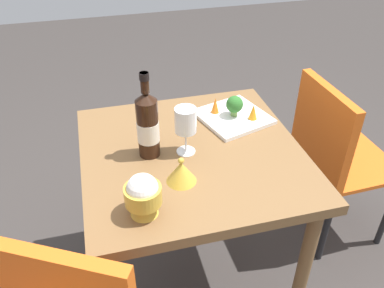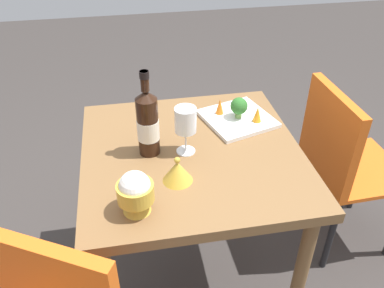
# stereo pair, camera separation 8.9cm
# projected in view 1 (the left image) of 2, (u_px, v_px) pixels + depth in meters

# --- Properties ---
(ground_plane) EXTENTS (8.00, 8.00, 0.00)m
(ground_plane) POSITION_uv_depth(u_px,v_px,m) (192.00, 280.00, 1.89)
(ground_plane) COLOR #383330
(dining_table) EXTENTS (0.79, 0.79, 0.75)m
(dining_table) POSITION_uv_depth(u_px,v_px,m) (192.00, 173.00, 1.52)
(dining_table) COLOR brown
(dining_table) RESTS_ON ground_plane
(chair_near_window) EXTENTS (0.41, 0.41, 0.85)m
(chair_near_window) POSITION_uv_depth(u_px,v_px,m) (332.00, 149.00, 1.84)
(chair_near_window) COLOR orange
(chair_near_window) RESTS_ON ground_plane
(wine_bottle) EXTENTS (0.08, 0.08, 0.32)m
(wine_bottle) POSITION_uv_depth(u_px,v_px,m) (148.00, 125.00, 1.37)
(wine_bottle) COLOR black
(wine_bottle) RESTS_ON dining_table
(wine_glass) EXTENTS (0.08, 0.08, 0.18)m
(wine_glass) POSITION_uv_depth(u_px,v_px,m) (186.00, 122.00, 1.38)
(wine_glass) COLOR white
(wine_glass) RESTS_ON dining_table
(rice_bowl) EXTENTS (0.11, 0.11, 0.14)m
(rice_bowl) POSITION_uv_depth(u_px,v_px,m) (143.00, 195.00, 1.16)
(rice_bowl) COLOR gold
(rice_bowl) RESTS_ON dining_table
(rice_bowl_lid) EXTENTS (0.10, 0.10, 0.09)m
(rice_bowl_lid) POSITION_uv_depth(u_px,v_px,m) (181.00, 172.00, 1.30)
(rice_bowl_lid) COLOR gold
(rice_bowl_lid) RESTS_ON dining_table
(serving_plate) EXTENTS (0.31, 0.31, 0.02)m
(serving_plate) POSITION_uv_depth(u_px,v_px,m) (233.00, 117.00, 1.63)
(serving_plate) COLOR white
(serving_plate) RESTS_ON dining_table
(broccoli_floret) EXTENTS (0.07, 0.07, 0.09)m
(broccoli_floret) POSITION_uv_depth(u_px,v_px,m) (235.00, 105.00, 1.60)
(broccoli_floret) COLOR #729E4C
(broccoli_floret) RESTS_ON serving_plate
(carrot_garnish_left) EXTENTS (0.03, 0.03, 0.07)m
(carrot_garnish_left) POSITION_uv_depth(u_px,v_px,m) (215.00, 105.00, 1.63)
(carrot_garnish_left) COLOR orange
(carrot_garnish_left) RESTS_ON serving_plate
(carrot_garnish_right) EXTENTS (0.03, 0.03, 0.06)m
(carrot_garnish_right) POSITION_uv_depth(u_px,v_px,m) (253.00, 112.00, 1.59)
(carrot_garnish_right) COLOR orange
(carrot_garnish_right) RESTS_ON serving_plate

